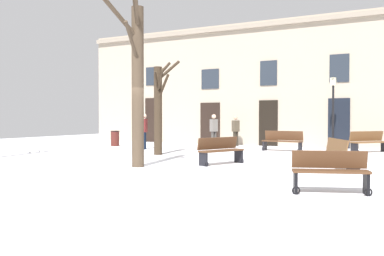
% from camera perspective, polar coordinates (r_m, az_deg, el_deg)
% --- Properties ---
extents(ground_plane, '(38.18, 38.18, 0.00)m').
position_cam_1_polar(ground_plane, '(14.70, -4.07, -4.74)').
color(ground_plane, white).
extents(building_facade, '(23.86, 0.60, 6.79)m').
position_cam_1_polar(building_facade, '(24.51, 10.06, 5.80)').
color(building_facade, tan).
rests_on(building_facade, ground).
extents(tree_right_of_center, '(1.25, 2.41, 4.00)m').
position_cam_1_polar(tree_right_of_center, '(18.47, -4.29, 2.91)').
color(tree_right_of_center, '#382B1E').
rests_on(tree_right_of_center, ground).
extents(tree_near_facade, '(1.29, 1.67, 5.46)m').
position_cam_1_polar(tree_near_facade, '(14.07, -7.12, 6.29)').
color(tree_near_facade, '#4C3D2D').
rests_on(tree_near_facade, ground).
extents(streetlamp, '(0.30, 0.30, 3.47)m').
position_cam_1_polar(streetlamp, '(21.79, 17.71, 2.86)').
color(streetlamp, black).
rests_on(streetlamp, ground).
extents(litter_bin, '(0.48, 0.48, 0.82)m').
position_cam_1_polar(litter_bin, '(24.17, -9.88, -1.32)').
color(litter_bin, '#4C1E19').
rests_on(litter_bin, ground).
extents(bench_by_litter_bin, '(1.05, 1.79, 0.90)m').
position_cam_1_polar(bench_by_litter_bin, '(14.81, 3.67, -2.86)').
color(bench_by_litter_bin, '#51331E').
rests_on(bench_by_litter_bin, ground).
extents(bench_facing_shops, '(1.28, 1.86, 0.94)m').
position_cam_1_polar(bench_facing_shops, '(13.91, 18.62, -3.16)').
color(bench_facing_shops, brown).
rests_on(bench_facing_shops, ground).
extents(bench_back_to_back_left, '(1.60, 0.97, 0.89)m').
position_cam_1_polar(bench_back_to_back_left, '(9.64, 17.36, -5.32)').
color(bench_back_to_back_left, '#51331E').
rests_on(bench_back_to_back_left, ground).
extents(bench_near_center_tree, '(1.88, 0.60, 0.93)m').
position_cam_1_polar(bench_near_center_tree, '(20.74, 11.59, -1.60)').
color(bench_near_center_tree, '#51331E').
rests_on(bench_near_center_tree, ground).
extents(bench_back_to_back_right, '(1.57, 1.73, 0.94)m').
position_cam_1_polar(bench_back_to_back_right, '(21.08, 21.80, -1.64)').
color(bench_back_to_back_right, brown).
rests_on(bench_back_to_back_right, ground).
extents(person_near_bench, '(0.37, 0.44, 1.62)m').
position_cam_1_polar(person_near_bench, '(23.93, 5.64, -0.18)').
color(person_near_bench, '#2D271E').
rests_on(person_near_bench, ground).
extents(person_strolling, '(0.33, 0.43, 1.74)m').
position_cam_1_polar(person_strolling, '(21.59, -6.17, -0.17)').
color(person_strolling, black).
rests_on(person_strolling, ground).
extents(person_by_shop_door, '(0.35, 0.44, 1.70)m').
position_cam_1_polar(person_by_shop_door, '(22.88, 2.82, -0.13)').
color(person_by_shop_door, '#403D3A').
rests_on(person_by_shop_door, ground).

